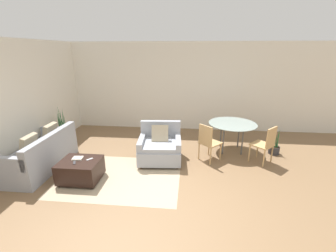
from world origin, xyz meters
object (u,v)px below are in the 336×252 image
at_px(tv_remote_secondary, 90,159).
at_px(tv_remote_primary, 74,163).
at_px(potted_plant, 64,135).
at_px(potted_plant_small, 274,147).
at_px(dining_table, 232,126).
at_px(dining_chair_near_left, 208,140).
at_px(couch, 40,156).
at_px(ottoman, 81,170).
at_px(book_stack, 78,158).
at_px(dining_chair_near_right, 266,143).
at_px(armchair, 160,147).

bearing_deg(tv_remote_secondary, tv_remote_primary, -144.71).
height_order(potted_plant, potted_plant_small, potted_plant).
bearing_deg(dining_table, dining_chair_near_left, -135.00).
bearing_deg(tv_remote_secondary, dining_table, 28.77).
distance_m(couch, tv_remote_secondary, 1.32).
relative_size(ottoman, book_stack, 3.75).
bearing_deg(dining_table, tv_remote_primary, -150.73).
height_order(book_stack, dining_chair_near_right, dining_chair_near_right).
xyz_separation_m(book_stack, dining_chair_near_right, (3.94, 1.03, 0.07)).
xyz_separation_m(dining_table, dining_chair_near_right, (0.65, -0.65, -0.15)).
bearing_deg(potted_plant, ottoman, -52.42).
height_order(potted_plant, dining_chair_near_right, potted_plant).
height_order(couch, dining_table, couch).
bearing_deg(dining_chair_near_right, dining_chair_near_left, -180.00).
relative_size(armchair, dining_table, 0.86).
xyz_separation_m(potted_plant, dining_chair_near_right, (5.21, -0.64, 0.27)).
relative_size(tv_remote_secondary, dining_chair_near_left, 0.14).
bearing_deg(tv_remote_secondary, potted_plant_small, 20.97).
xyz_separation_m(tv_remote_secondary, potted_plant, (-1.51, 1.66, -0.19)).
bearing_deg(ottoman, tv_remote_secondary, 23.46).
xyz_separation_m(couch, potted_plant_small, (5.39, 1.27, -0.12)).
distance_m(book_stack, dining_chair_near_right, 4.08).
distance_m(tv_remote_secondary, dining_chair_near_right, 3.84).
distance_m(couch, potted_plant, 1.38).
xyz_separation_m(tv_remote_primary, dining_chair_near_left, (2.63, 1.19, 0.08)).
bearing_deg(ottoman, couch, 160.81).
xyz_separation_m(book_stack, potted_plant_small, (4.36, 1.58, -0.27)).
xyz_separation_m(armchair, ottoman, (-1.46, -1.03, -0.10)).
relative_size(ottoman, dining_chair_near_right, 0.86).
distance_m(tv_remote_primary, potted_plant_small, 4.69).
xyz_separation_m(armchair, potted_plant, (-2.80, 0.71, -0.09)).
xyz_separation_m(tv_remote_secondary, potted_plant_small, (4.12, 1.58, -0.26)).
height_order(couch, dining_chair_near_left, couch).
bearing_deg(armchair, ottoman, -144.89).
bearing_deg(tv_remote_secondary, dining_chair_near_left, 23.14).
height_order(tv_remote_secondary, potted_plant_small, potted_plant_small).
bearing_deg(dining_table, couch, -162.45).
height_order(couch, tv_remote_primary, couch).
bearing_deg(dining_chair_near_left, armchair, -176.27).
relative_size(potted_plant, dining_chair_near_right, 1.23).
relative_size(armchair, potted_plant, 0.93).
bearing_deg(tv_remote_secondary, dining_chair_near_right, 15.50).
bearing_deg(potted_plant_small, dining_chair_near_left, -162.16).
bearing_deg(dining_chair_near_right, ottoman, -164.12).
relative_size(tv_remote_primary, potted_plant, 0.13).
xyz_separation_m(ottoman, tv_remote_primary, (-0.06, -0.09, 0.20)).
height_order(armchair, tv_remote_secondary, armchair).
xyz_separation_m(tv_remote_secondary, dining_table, (3.05, 1.67, 0.23)).
height_order(book_stack, dining_chair_near_left, dining_chair_near_left).
height_order(armchair, dining_chair_near_right, dining_chair_near_right).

